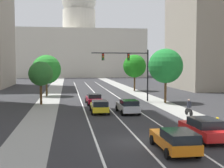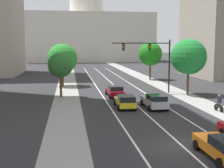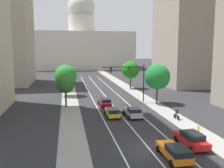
% 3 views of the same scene
% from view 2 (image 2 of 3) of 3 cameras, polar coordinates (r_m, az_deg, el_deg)
% --- Properties ---
extents(ground_plane, '(400.00, 400.00, 0.00)m').
position_cam_2_polar(ground_plane, '(59.89, -0.79, 0.81)').
color(ground_plane, '#2B2B2D').
extents(sidewalk_left, '(3.19, 130.00, 0.01)m').
position_cam_2_polar(sidewalk_left, '(54.47, -8.19, 0.10)').
color(sidewalk_left, gray).
rests_on(sidewalk_left, ground).
extents(sidewalk_right, '(3.19, 130.00, 0.01)m').
position_cam_2_polar(sidewalk_right, '(56.51, 7.60, 0.37)').
color(sidewalk_right, gray).
rests_on(sidewalk_right, ground).
extents(lane_stripe_left, '(0.16, 90.00, 0.01)m').
position_cam_2_polar(lane_stripe_left, '(44.77, -2.29, -1.35)').
color(lane_stripe_left, white).
rests_on(lane_stripe_left, ground).
extents(lane_stripe_center, '(0.16, 90.00, 0.01)m').
position_cam_2_polar(lane_stripe_center, '(45.16, 1.56, -1.28)').
color(lane_stripe_center, white).
rests_on(lane_stripe_center, ground).
extents(lane_stripe_right, '(0.16, 90.00, 0.01)m').
position_cam_2_polar(lane_stripe_right, '(45.76, 5.33, -1.19)').
color(lane_stripe_right, white).
rests_on(lane_stripe_right, ground).
extents(capitol_building, '(51.31, 23.36, 38.83)m').
position_cam_2_polar(capitol_building, '(127.28, -4.64, 9.70)').
color(capitol_building, beige).
rests_on(capitol_building, ground).
extents(car_crimson, '(2.07, 4.72, 1.46)m').
position_cam_2_polar(car_crimson, '(40.13, 0.55, -1.27)').
color(car_crimson, maroon).
rests_on(car_crimson, ground).
extents(car_yellow, '(1.99, 4.49, 1.45)m').
position_cam_2_polar(car_yellow, '(32.95, 2.42, -3.13)').
color(car_yellow, yellow).
rests_on(car_yellow, ground).
extents(car_silver, '(2.10, 4.75, 1.52)m').
position_cam_2_polar(car_silver, '(33.11, 7.80, -3.09)').
color(car_silver, '#B2B5BA').
rests_on(car_silver, ground).
extents(traffic_signal_mast, '(8.13, 0.39, 7.36)m').
position_cam_2_polar(traffic_signal_mast, '(43.04, 7.36, 5.32)').
color(traffic_signal_mast, black).
rests_on(traffic_signal_mast, ground).
extents(cyclist, '(0.38, 1.70, 1.72)m').
position_cam_2_polar(cyclist, '(33.04, 18.98, -3.33)').
color(cyclist, black).
rests_on(cyclist, ground).
extents(street_tree_near_right, '(4.52, 4.52, 7.16)m').
position_cam_2_polar(street_tree_near_right, '(60.45, 7.03, 5.46)').
color(street_tree_near_right, '#51381E').
rests_on(street_tree_near_right, ground).
extents(street_tree_near_left, '(4.79, 4.79, 6.84)m').
position_cam_2_polar(street_tree_near_left, '(50.79, -9.06, 4.59)').
color(street_tree_near_left, '#51381E').
rests_on(street_tree_near_left, ground).
extents(street_tree_mid_left, '(3.19, 3.19, 5.68)m').
position_cam_2_polar(street_tree_mid_left, '(40.09, -9.41, 3.38)').
color(street_tree_mid_left, '#51381E').
rests_on(street_tree_mid_left, ground).
extents(street_tree_far_right, '(4.76, 4.76, 7.46)m').
position_cam_2_polar(street_tree_far_right, '(42.80, 13.83, 4.86)').
color(street_tree_far_right, '#51381E').
rests_on(street_tree_far_right, ground).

